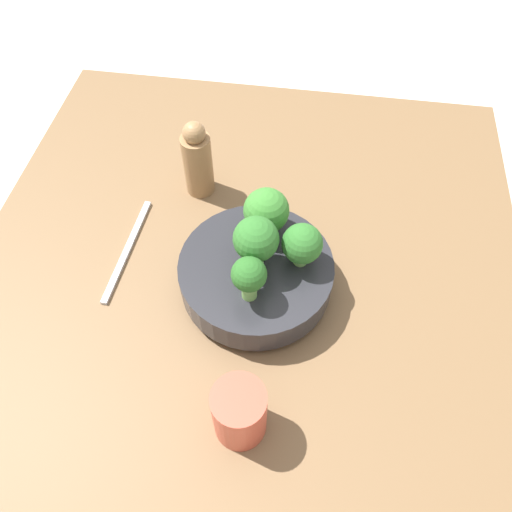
% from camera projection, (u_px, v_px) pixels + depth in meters
% --- Properties ---
extents(ground_plane, '(6.00, 6.00, 0.00)m').
position_uv_depth(ground_plane, '(242.00, 297.00, 0.77)').
color(ground_plane, silver).
extents(table, '(0.97, 0.85, 0.03)m').
position_uv_depth(table, '(242.00, 291.00, 0.76)').
color(table, brown).
rests_on(table, ground_plane).
extents(bowl, '(0.22, 0.22, 0.06)m').
position_uv_depth(bowl, '(256.00, 274.00, 0.72)').
color(bowl, '#28282D').
rests_on(bowl, table).
extents(broccoli_floret_right, '(0.05, 0.05, 0.07)m').
position_uv_depth(broccoli_floret_right, '(249.00, 276.00, 0.63)').
color(broccoli_floret_right, '#7AB256').
rests_on(broccoli_floret_right, bowl).
extents(broccoli_floret_back, '(0.06, 0.06, 0.07)m').
position_uv_depth(broccoli_floret_back, '(302.00, 244.00, 0.67)').
color(broccoli_floret_back, '#7AB256').
rests_on(broccoli_floret_back, bowl).
extents(broccoli_floret_left, '(0.06, 0.06, 0.08)m').
position_uv_depth(broccoli_floret_left, '(266.00, 211.00, 0.70)').
color(broccoli_floret_left, '#6BA34C').
rests_on(broccoli_floret_left, bowl).
extents(broccoli_floret_center, '(0.06, 0.06, 0.09)m').
position_uv_depth(broccoli_floret_center, '(256.00, 240.00, 0.65)').
color(broccoli_floret_center, '#609347').
rests_on(broccoli_floret_center, bowl).
extents(cup, '(0.07, 0.07, 0.10)m').
position_uv_depth(cup, '(240.00, 413.00, 0.59)').
color(cup, '#C64C38').
rests_on(cup, table).
extents(pepper_mill, '(0.05, 0.05, 0.14)m').
position_uv_depth(pepper_mill, '(198.00, 160.00, 0.81)').
color(pepper_mill, '#997047').
rests_on(pepper_mill, table).
extents(fork, '(0.20, 0.02, 0.01)m').
position_uv_depth(fork, '(128.00, 250.00, 0.78)').
color(fork, '#B2B2B7').
rests_on(fork, table).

